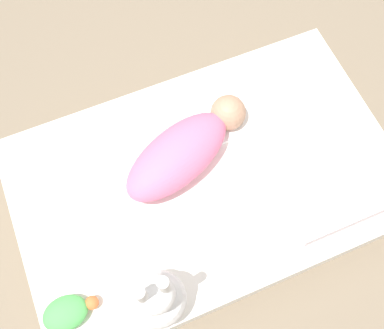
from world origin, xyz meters
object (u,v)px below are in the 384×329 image
object	(u,v)px
swaddled_baby	(185,149)
bunny_plush	(157,298)
turtle_plush	(67,313)
pillow	(325,176)

from	to	relation	value
swaddled_baby	bunny_plush	world-z (taller)	bunny_plush
swaddled_baby	turtle_plush	size ratio (longest dim) A/B	3.04
pillow	bunny_plush	size ratio (longest dim) A/B	1.05
bunny_plush	turtle_plush	xyz separation A→B (m)	(-0.27, 0.08, -0.09)
bunny_plush	turtle_plush	size ratio (longest dim) A/B	2.00
pillow	bunny_plush	bearing A→B (deg)	-166.16
turtle_plush	pillow	bearing A→B (deg)	5.36
swaddled_baby	bunny_plush	size ratio (longest dim) A/B	1.52
pillow	turtle_plush	distance (m)	0.94
swaddled_baby	pillow	world-z (taller)	swaddled_baby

